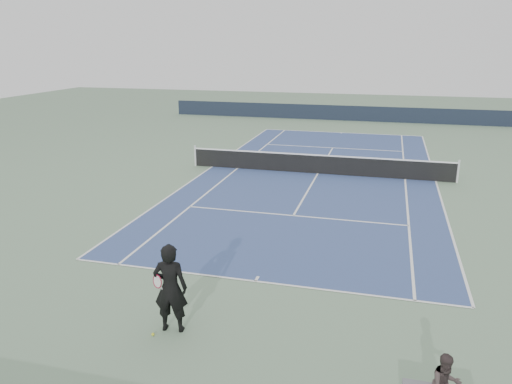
# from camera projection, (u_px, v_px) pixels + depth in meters

# --- Properties ---
(ground) EXTENTS (80.00, 80.00, 0.00)m
(ground) POSITION_uv_depth(u_px,v_px,m) (318.00, 174.00, 24.43)
(ground) COLOR slate
(court_surface) EXTENTS (10.97, 23.77, 0.01)m
(court_surface) POSITION_uv_depth(u_px,v_px,m) (318.00, 174.00, 24.43)
(court_surface) COLOR #334779
(court_surface) RESTS_ON ground
(tennis_net) EXTENTS (12.90, 0.10, 1.07)m
(tennis_net) POSITION_uv_depth(u_px,v_px,m) (318.00, 164.00, 24.28)
(tennis_net) COLOR silver
(tennis_net) RESTS_ON ground
(windscreen_far) EXTENTS (30.00, 0.25, 1.20)m
(windscreen_far) POSITION_uv_depth(u_px,v_px,m) (349.00, 113.00, 40.80)
(windscreen_far) COLOR black
(windscreen_far) RESTS_ON ground
(tennis_player) EXTENTS (0.88, 0.67, 2.07)m
(tennis_player) POSITION_uv_depth(u_px,v_px,m) (170.00, 288.00, 10.90)
(tennis_player) COLOR black
(tennis_player) RESTS_ON ground
(tennis_ball) EXTENTS (0.07, 0.07, 0.07)m
(tennis_ball) POSITION_uv_depth(u_px,v_px,m) (153.00, 334.00, 10.95)
(tennis_ball) COLOR yellow
(tennis_ball) RESTS_ON ground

